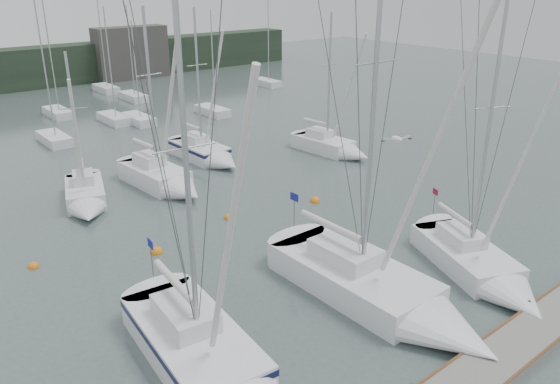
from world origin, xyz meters
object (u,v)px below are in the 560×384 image
(buoy_d, at_px, (315,201))
(sailboat_mid_d, at_px, (209,155))
(sailboat_near_right, at_px, (487,273))
(buoy_a, at_px, (157,252))
(sailboat_mid_c, at_px, (166,181))
(sailboat_near_left, at_px, (217,372))
(sailboat_near_center, at_px, (396,301))
(sailboat_mid_e, at_px, (336,148))
(buoy_b, at_px, (229,218))
(buoy_c, at_px, (33,267))
(sailboat_mid_b, at_px, (86,200))

(buoy_d, bearing_deg, sailboat_mid_d, 95.04)
(sailboat_near_right, height_order, buoy_a, sailboat_near_right)
(sailboat_mid_c, xyz_separation_m, buoy_d, (6.43, -7.91, -0.64))
(sailboat_near_left, xyz_separation_m, sailboat_near_center, (8.45, -1.05, -0.01))
(sailboat_mid_e, relative_size, buoy_b, 19.88)
(sailboat_mid_d, bearing_deg, sailboat_near_right, -90.39)
(buoy_c, bearing_deg, sailboat_mid_e, 7.90)
(sailboat_near_right, distance_m, sailboat_mid_b, 23.73)
(sailboat_mid_d, distance_m, buoy_a, 15.00)
(sailboat_mid_e, bearing_deg, buoy_a, -167.89)
(sailboat_near_right, distance_m, sailboat_mid_d, 23.67)
(buoy_c, bearing_deg, buoy_a, -24.61)
(buoy_a, bearing_deg, sailboat_near_right, -49.85)
(buoy_a, xyz_separation_m, buoy_c, (-5.53, 2.53, 0.00))
(sailboat_mid_d, xyz_separation_m, buoy_c, (-15.75, -8.43, -0.59))
(sailboat_near_right, relative_size, sailboat_mid_c, 1.09)
(sailboat_near_left, xyz_separation_m, sailboat_mid_d, (13.28, 21.50, -0.05))
(sailboat_mid_b, distance_m, buoy_a, 8.19)
(sailboat_mid_e, bearing_deg, sailboat_near_right, -119.62)
(sailboat_near_left, relative_size, sailboat_mid_d, 1.17)
(sailboat_near_right, bearing_deg, buoy_a, 152.95)
(buoy_a, distance_m, buoy_c, 6.08)
(sailboat_mid_d, relative_size, sailboat_mid_e, 1.05)
(sailboat_near_left, height_order, sailboat_near_center, sailboat_near_center)
(buoy_a, height_order, buoy_d, buoy_a)
(sailboat_near_right, xyz_separation_m, buoy_b, (-5.32, 13.87, -0.52))
(sailboat_near_right, xyz_separation_m, sailboat_mid_b, (-11.32, 20.85, 0.00))
(sailboat_mid_b, relative_size, sailboat_mid_e, 0.87)
(buoy_b, bearing_deg, sailboat_mid_c, 95.43)
(sailboat_near_left, bearing_deg, sailboat_near_right, -3.20)
(sailboat_near_left, relative_size, buoy_a, 21.48)
(sailboat_mid_b, relative_size, sailboat_mid_d, 0.83)
(sailboat_near_center, distance_m, buoy_d, 12.79)
(sailboat_near_right, bearing_deg, sailboat_near_left, -166.15)
(sailboat_mid_b, bearing_deg, buoy_b, -30.79)
(sailboat_near_left, distance_m, sailboat_mid_b, 18.85)
(sailboat_near_center, distance_m, buoy_a, 12.79)
(buoy_a, bearing_deg, sailboat_near_center, -65.05)
(sailboat_mid_e, bearing_deg, sailboat_near_left, -148.62)
(sailboat_mid_b, bearing_deg, sailboat_mid_e, 12.30)
(sailboat_mid_e, bearing_deg, sailboat_mid_d, 145.82)
(buoy_c, bearing_deg, buoy_d, -9.29)
(sailboat_mid_c, xyz_separation_m, buoy_b, (0.62, -6.55, -0.64))
(buoy_d, bearing_deg, sailboat_mid_e, 37.59)
(sailboat_near_right, bearing_deg, sailboat_mid_e, 88.31)
(sailboat_near_left, relative_size, buoy_d, 21.77)
(sailboat_mid_e, xyz_separation_m, buoy_a, (-19.22, -5.97, -0.54))
(sailboat_mid_c, bearing_deg, sailboat_near_left, -117.63)
(sailboat_near_center, bearing_deg, sailboat_mid_e, 51.52)
(sailboat_near_center, height_order, buoy_c, sailboat_near_center)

